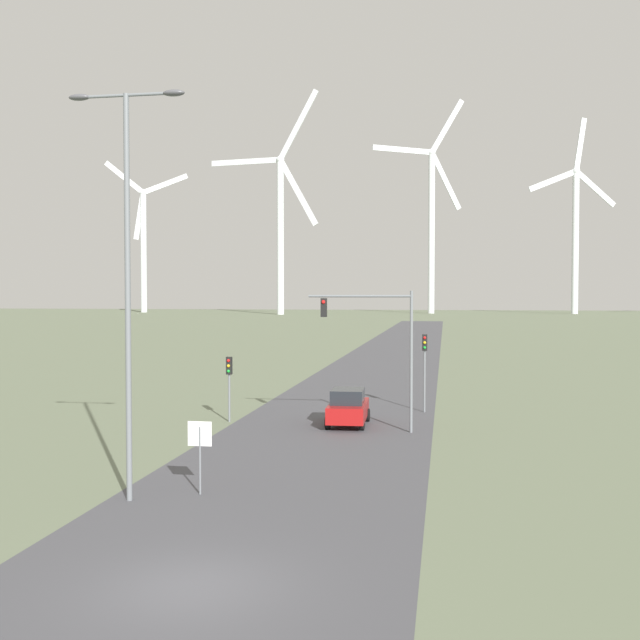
{
  "coord_description": "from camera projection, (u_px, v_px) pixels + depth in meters",
  "views": [
    {
      "loc": [
        5.55,
        -15.72,
        6.51
      ],
      "look_at": [
        0.0,
        17.32,
        5.36
      ],
      "focal_mm": 42.0,
      "sensor_mm": 36.0,
      "label": 1
    }
  ],
  "objects": [
    {
      "name": "car_approaching",
      "position": [
        348.0,
        407.0,
        37.1
      ],
      "size": [
        1.95,
        4.16,
        1.83
      ],
      "color": "maroon",
      "rests_on": "ground"
    },
    {
      "name": "streetlamp",
      "position": [
        127.0,
        253.0,
        23.34
      ],
      "size": [
        3.81,
        0.32,
        12.79
      ],
      "color": "slate",
      "rests_on": "ground"
    },
    {
      "name": "wind_turbine_center",
      "position": [
        432.0,
        216.0,
        255.64
      ],
      "size": [
        30.3,
        15.37,
        73.88
      ],
      "color": "silver",
      "rests_on": "ground"
    },
    {
      "name": "wind_turbine_far_left",
      "position": [
        143.0,
        239.0,
        270.87
      ],
      "size": [
        29.63,
        6.34,
        54.77
      ],
      "color": "silver",
      "rests_on": "ground"
    },
    {
      "name": "ground_plane",
      "position": [
        191.0,
        587.0,
        16.63
      ],
      "size": [
        600.0,
        600.0,
        0.0
      ],
      "primitive_type": "plane",
      "color": "#667056"
    },
    {
      "name": "traffic_light_mast_overhead",
      "position": [
        376.0,
        331.0,
        35.28
      ],
      "size": [
        4.97,
        0.35,
        6.68
      ],
      "color": "slate",
      "rests_on": "ground"
    },
    {
      "name": "traffic_light_post_near_right",
      "position": [
        425.0,
        355.0,
        41.16
      ],
      "size": [
        0.28,
        0.34,
        4.31
      ],
      "color": "slate",
      "rests_on": "ground"
    },
    {
      "name": "wind_turbine_left",
      "position": [
        280.0,
        218.0,
        241.54
      ],
      "size": [
        37.22,
        6.63,
        71.57
      ],
      "color": "silver",
      "rests_on": "ground"
    },
    {
      "name": "stop_sign_near",
      "position": [
        200.0,
        443.0,
        24.25
      ],
      "size": [
        0.81,
        0.07,
        2.39
      ],
      "color": "slate",
      "rests_on": "ground"
    },
    {
      "name": "traffic_light_post_near_left",
      "position": [
        229.0,
        374.0,
        38.06
      ],
      "size": [
        0.28,
        0.34,
        3.33
      ],
      "color": "slate",
      "rests_on": "ground"
    },
    {
      "name": "road_surface",
      "position": [
        379.0,
        370.0,
        63.94
      ],
      "size": [
        10.0,
        240.0,
        0.01
      ],
      "color": "#47474C",
      "rests_on": "ground"
    },
    {
      "name": "wind_turbine_right",
      "position": [
        575.0,
        227.0,
        249.67
      ],
      "size": [
        29.76,
        10.94,
        65.36
      ],
      "color": "silver",
      "rests_on": "ground"
    }
  ]
}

